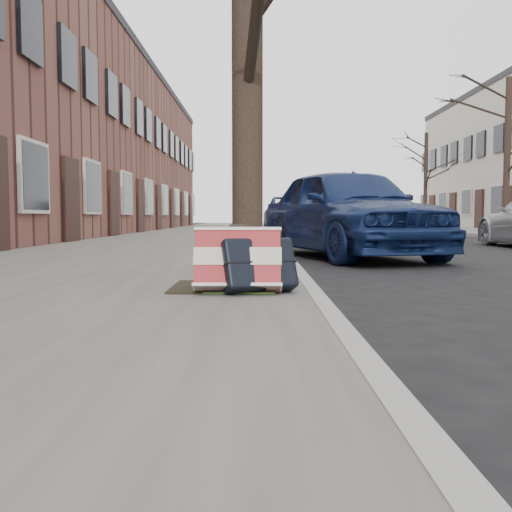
{
  "coord_description": "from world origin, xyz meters",
  "views": [
    {
      "loc": [
        -1.71,
        -3.57,
        0.72
      ],
      "look_at": [
        -1.72,
        0.8,
        0.41
      ],
      "focal_mm": 40.0,
      "sensor_mm": 36.0,
      "label": 1
    }
  ],
  "objects_px": {
    "car_near_front": "(347,212)",
    "car_near_mid": "(316,217)",
    "suitcase_red": "(238,261)",
    "suitcase_navy": "(258,264)"
  },
  "relations": [
    {
      "from": "car_near_front",
      "to": "car_near_mid",
      "type": "distance_m",
      "value": 7.53
    },
    {
      "from": "suitcase_red",
      "to": "car_near_mid",
      "type": "relative_size",
      "value": 0.15
    },
    {
      "from": "suitcase_red",
      "to": "car_near_front",
      "type": "relative_size",
      "value": 0.14
    },
    {
      "from": "car_near_mid",
      "to": "suitcase_red",
      "type": "bearing_deg",
      "value": -112.38
    },
    {
      "from": "suitcase_red",
      "to": "car_near_mid",
      "type": "xyz_separation_m",
      "value": [
        1.93,
        13.07,
        0.34
      ]
    },
    {
      "from": "suitcase_red",
      "to": "suitcase_navy",
      "type": "bearing_deg",
      "value": 0.26
    },
    {
      "from": "suitcase_red",
      "to": "suitcase_navy",
      "type": "height_order",
      "value": "suitcase_red"
    },
    {
      "from": "suitcase_red",
      "to": "car_near_mid",
      "type": "distance_m",
      "value": 13.21
    },
    {
      "from": "car_near_front",
      "to": "car_near_mid",
      "type": "relative_size",
      "value": 1.09
    },
    {
      "from": "suitcase_red",
      "to": "car_near_mid",
      "type": "height_order",
      "value": "car_near_mid"
    }
  ]
}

